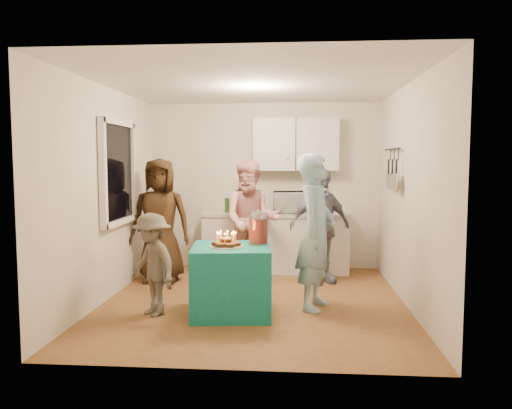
# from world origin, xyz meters

# --- Properties ---
(floor) EXTENTS (4.00, 4.00, 0.00)m
(floor) POSITION_xyz_m (0.00, 0.00, 0.00)
(floor) COLOR brown
(floor) RESTS_ON ground
(ceiling) EXTENTS (4.00, 4.00, 0.00)m
(ceiling) POSITION_xyz_m (0.00, 0.00, 2.60)
(ceiling) COLOR white
(ceiling) RESTS_ON floor
(back_wall) EXTENTS (3.60, 3.60, 0.00)m
(back_wall) POSITION_xyz_m (0.00, 2.00, 1.30)
(back_wall) COLOR silver
(back_wall) RESTS_ON floor
(left_wall) EXTENTS (4.00, 4.00, 0.00)m
(left_wall) POSITION_xyz_m (-1.80, 0.00, 1.30)
(left_wall) COLOR silver
(left_wall) RESTS_ON floor
(right_wall) EXTENTS (4.00, 4.00, 0.00)m
(right_wall) POSITION_xyz_m (1.80, 0.00, 1.30)
(right_wall) COLOR silver
(right_wall) RESTS_ON floor
(window_night) EXTENTS (0.04, 1.00, 1.20)m
(window_night) POSITION_xyz_m (-1.77, 0.30, 1.55)
(window_night) COLOR black
(window_night) RESTS_ON left_wall
(counter) EXTENTS (2.20, 0.58, 0.86)m
(counter) POSITION_xyz_m (0.20, 1.70, 0.43)
(counter) COLOR white
(counter) RESTS_ON floor
(countertop) EXTENTS (2.24, 0.62, 0.05)m
(countertop) POSITION_xyz_m (0.20, 1.70, 0.89)
(countertop) COLOR beige
(countertop) RESTS_ON counter
(upper_cabinet) EXTENTS (1.30, 0.30, 0.80)m
(upper_cabinet) POSITION_xyz_m (0.50, 1.85, 1.95)
(upper_cabinet) COLOR white
(upper_cabinet) RESTS_ON back_wall
(pot_rack) EXTENTS (0.12, 1.00, 0.60)m
(pot_rack) POSITION_xyz_m (1.72, 0.70, 1.60)
(pot_rack) COLOR black
(pot_rack) RESTS_ON right_wall
(microwave) EXTENTS (0.62, 0.45, 0.32)m
(microwave) POSITION_xyz_m (0.46, 1.70, 1.07)
(microwave) COLOR white
(microwave) RESTS_ON countertop
(party_table) EXTENTS (0.93, 0.93, 0.76)m
(party_table) POSITION_xyz_m (-0.21, -0.50, 0.38)
(party_table) COLOR #11766D
(party_table) RESTS_ON floor
(donut_cake) EXTENTS (0.38, 0.38, 0.18)m
(donut_cake) POSITION_xyz_m (-0.26, -0.55, 0.85)
(donut_cake) COLOR #381C0C
(donut_cake) RESTS_ON party_table
(punch_jar) EXTENTS (0.22, 0.22, 0.34)m
(punch_jar) POSITION_xyz_m (0.07, -0.27, 0.93)
(punch_jar) COLOR red
(punch_jar) RESTS_ON party_table
(man_birthday) EXTENTS (0.60, 0.75, 1.78)m
(man_birthday) POSITION_xyz_m (0.73, -0.21, 0.89)
(man_birthday) COLOR #93C0D7
(man_birthday) RESTS_ON floor
(woman_back_left) EXTENTS (0.87, 0.58, 1.74)m
(woman_back_left) POSITION_xyz_m (-1.40, 0.93, 0.87)
(woman_back_left) COLOR #543418
(woman_back_left) RESTS_ON floor
(woman_back_center) EXTENTS (0.84, 0.66, 1.71)m
(woman_back_center) POSITION_xyz_m (-0.12, 1.10, 0.86)
(woman_back_center) COLOR #DB7277
(woman_back_center) RESTS_ON floor
(woman_back_right) EXTENTS (1.01, 0.79, 1.60)m
(woman_back_right) POSITION_xyz_m (0.84, 1.01, 0.80)
(woman_back_right) COLOR black
(woman_back_right) RESTS_ON floor
(child_near_left) EXTENTS (0.83, 0.80, 1.13)m
(child_near_left) POSITION_xyz_m (-1.07, -0.61, 0.57)
(child_near_left) COLOR #504840
(child_near_left) RESTS_ON floor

